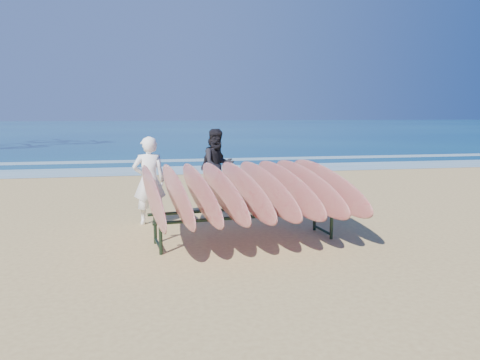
{
  "coord_description": "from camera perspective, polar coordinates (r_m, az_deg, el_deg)",
  "views": [
    {
      "loc": [
        -1.57,
        -7.6,
        2.21
      ],
      "look_at": [
        0.0,
        0.8,
        0.95
      ],
      "focal_mm": 35.0,
      "sensor_mm": 36.0,
      "label": 1
    }
  ],
  "objects": [
    {
      "name": "surfboard_rack",
      "position": [
        7.9,
        0.6,
        -1.26
      ],
      "size": [
        3.52,
        3.39,
        1.41
      ],
      "rotation": [
        0.0,
        0.0,
        0.12
      ],
      "color": "black",
      "rests_on": "ground"
    },
    {
      "name": "person_white",
      "position": [
        9.31,
        -11.01,
        -0.07
      ],
      "size": [
        0.65,
        0.45,
        1.73
      ],
      "primitive_type": "imported",
      "rotation": [
        0.0,
        0.0,
        3.2
      ],
      "color": "white",
      "rests_on": "ground"
    },
    {
      "name": "foam_near",
      "position": [
        17.81,
        -5.46,
        1.26
      ],
      "size": [
        160.0,
        160.0,
        0.0
      ],
      "primitive_type": "plane",
      "color": "white",
      "rests_on": "ground"
    },
    {
      "name": "person_dark_a",
      "position": [
        11.46,
        -2.73,
        1.79
      ],
      "size": [
        1.05,
        0.94,
        1.79
      ],
      "primitive_type": "imported",
      "rotation": [
        0.0,
        0.0,
        0.36
      ],
      "color": "black",
      "rests_on": "ground"
    },
    {
      "name": "foam_far",
      "position": [
        21.27,
        -6.31,
        2.41
      ],
      "size": [
        160.0,
        160.0,
        0.0
      ],
      "primitive_type": "plane",
      "color": "white",
      "rests_on": "ground"
    },
    {
      "name": "person_dark_b",
      "position": [
        12.27,
        -3.23,
        1.66
      ],
      "size": [
        0.94,
        0.88,
        1.55
      ],
      "primitive_type": "imported",
      "rotation": [
        0.0,
        0.0,
        3.85
      ],
      "color": "black",
      "rests_on": "ground"
    },
    {
      "name": "ocean",
      "position": [
        62.66,
        -9.22,
        6.29
      ],
      "size": [
        160.0,
        160.0,
        0.0
      ],
      "primitive_type": "plane",
      "color": "navy",
      "rests_on": "ground"
    },
    {
      "name": "ground",
      "position": [
        8.07,
        1.05,
        -7.51
      ],
      "size": [
        120.0,
        120.0,
        0.0
      ],
      "primitive_type": "plane",
      "color": "tan",
      "rests_on": "ground"
    }
  ]
}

